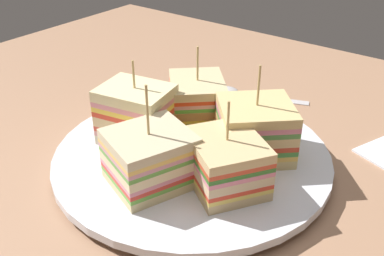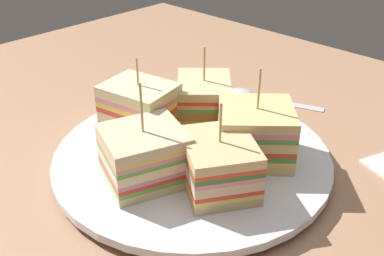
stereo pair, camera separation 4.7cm
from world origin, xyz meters
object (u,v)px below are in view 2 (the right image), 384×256
object	(u,v)px
sandwich_wedge_3	(142,154)
sandwich_wedge_4	(219,165)
sandwich_wedge_0	(255,133)
spoon	(253,96)
sandwich_wedge_2	(140,112)
plate	(192,157)
chip_pile	(197,149)
sandwich_wedge_1	(204,102)

from	to	relation	value
sandwich_wedge_3	sandwich_wedge_4	size ratio (longest dim) A/B	1.06
sandwich_wedge_0	sandwich_wedge_3	xyz separation A→B (cm)	(5.77, 10.40, -0.20)
spoon	sandwich_wedge_2	bearing A→B (deg)	65.60
sandwich_wedge_3	spoon	size ratio (longest dim) A/B	0.79
sandwich_wedge_3	plate	bearing A→B (deg)	17.00
chip_pile	plate	bearing A→B (deg)	-19.02
sandwich_wedge_0	sandwich_wedge_3	size ratio (longest dim) A/B	0.99
sandwich_wedge_0	sandwich_wedge_4	bearing A→B (deg)	53.54
chip_pile	spoon	size ratio (longest dim) A/B	0.55
chip_pile	spoon	xyz separation A→B (cm)	(6.18, -18.19, -2.17)
plate	sandwich_wedge_4	distance (cm)	7.30
plate	sandwich_wedge_2	world-z (taller)	sandwich_wedge_2
sandwich_wedge_0	plate	bearing A→B (deg)	-6.78
sandwich_wedge_0	spoon	size ratio (longest dim) A/B	0.78
sandwich_wedge_0	sandwich_wedge_1	world-z (taller)	sandwich_wedge_0
plate	sandwich_wedge_3	bearing A→B (deg)	86.17
sandwich_wedge_0	sandwich_wedge_4	size ratio (longest dim) A/B	1.05
sandwich_wedge_1	sandwich_wedge_2	size ratio (longest dim) A/B	1.01
sandwich_wedge_0	chip_pile	distance (cm)	6.31
sandwich_wedge_2	spoon	world-z (taller)	sandwich_wedge_2
sandwich_wedge_4	spoon	xyz separation A→B (cm)	(11.18, -20.46, -3.76)
plate	sandwich_wedge_0	size ratio (longest dim) A/B	2.91
plate	spoon	size ratio (longest dim) A/B	2.27
plate	sandwich_wedge_0	bearing A→B (deg)	-144.22
sandwich_wedge_1	spoon	bearing A→B (deg)	144.93
sandwich_wedge_0	sandwich_wedge_2	world-z (taller)	sandwich_wedge_0
plate	sandwich_wedge_3	distance (cm)	7.37
plate	spoon	xyz separation A→B (cm)	(5.16, -17.84, -0.58)
sandwich_wedge_3	chip_pile	bearing A→B (deg)	7.57
sandwich_wedge_1	spoon	world-z (taller)	sandwich_wedge_1
spoon	sandwich_wedge_0	bearing A→B (deg)	105.94
sandwich_wedge_2	sandwich_wedge_4	xyz separation A→B (cm)	(-12.37, 0.96, -0.66)
plate	sandwich_wedge_4	size ratio (longest dim) A/B	3.05
sandwich_wedge_2	spoon	bearing A→B (deg)	75.34
sandwich_wedge_2	sandwich_wedge_3	distance (cm)	7.69
plate	sandwich_wedge_1	distance (cm)	7.40
sandwich_wedge_1	chip_pile	distance (cm)	7.66
plate	sandwich_wedge_4	world-z (taller)	sandwich_wedge_4
sandwich_wedge_3	sandwich_wedge_4	distance (cm)	7.57
sandwich_wedge_0	sandwich_wedge_1	xyz separation A→B (cm)	(8.79, -1.74, -0.13)
sandwich_wedge_1	plate	bearing A→B (deg)	-11.15
sandwich_wedge_0	spoon	bearing A→B (deg)	-95.72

